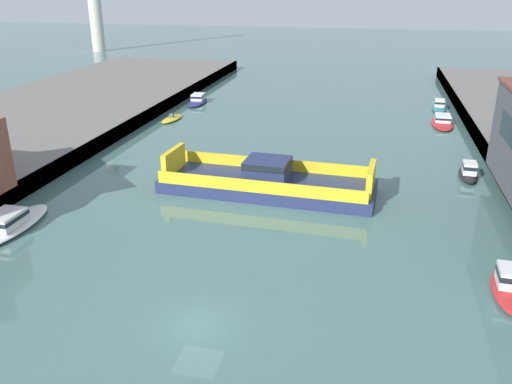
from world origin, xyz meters
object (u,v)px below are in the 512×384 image
at_px(moored_boat_near_left, 172,119).
at_px(moored_boat_far_right, 10,223).
at_px(moored_boat_mid_right, 508,284).
at_px(moored_boat_mid_left, 439,106).
at_px(chain_ferry, 267,182).
at_px(moored_boat_near_right, 198,100).
at_px(moored_boat_far_left, 469,172).
at_px(moored_boat_upstream_a, 442,121).

relative_size(moored_boat_near_left, moored_boat_far_right, 0.65).
bearing_deg(moored_boat_mid_right, moored_boat_mid_left, 89.17).
height_order(chain_ferry, moored_boat_near_left, chain_ferry).
distance_m(moored_boat_mid_left, moored_boat_mid_right, 51.04).
xyz_separation_m(moored_boat_near_right, moored_boat_far_right, (0.30, -46.59, 0.08)).
relative_size(moored_boat_near_right, moored_boat_mid_left, 1.22).
bearing_deg(moored_boat_near_right, moored_boat_far_left, -36.20).
bearing_deg(moored_boat_far_left, moored_boat_near_left, 157.08).
bearing_deg(moored_boat_upstream_a, chain_ferry, -122.01).
xyz_separation_m(moored_boat_mid_right, moored_boat_far_left, (0.69, 21.21, -0.01)).
bearing_deg(moored_boat_far_right, moored_boat_mid_right, -2.07).
xyz_separation_m(moored_boat_near_right, moored_boat_upstream_a, (36.08, -5.69, -0.05)).
height_order(moored_boat_far_left, moored_boat_upstream_a, moored_boat_far_left).
bearing_deg(chain_ferry, moored_boat_far_right, -145.78).
xyz_separation_m(moored_boat_mid_right, moored_boat_far_right, (-35.43, 1.28, -0.03)).
bearing_deg(moored_boat_mid_left, chain_ferry, -116.05).
xyz_separation_m(moored_boat_mid_left, moored_boat_upstream_a, (-0.40, -8.85, -0.10)).
relative_size(chain_ferry, moored_boat_mid_right, 3.64).
xyz_separation_m(moored_boat_mid_left, moored_boat_far_right, (-36.17, -49.76, 0.04)).
distance_m(chain_ferry, moored_boat_near_right, 38.96).
bearing_deg(moored_boat_far_left, moored_boat_upstream_a, 90.94).
distance_m(chain_ferry, moored_boat_far_right, 21.46).
distance_m(moored_boat_mid_right, moored_boat_upstream_a, 42.19).
relative_size(chain_ferry, moored_boat_mid_left, 3.12).
bearing_deg(chain_ferry, moored_boat_upstream_a, 57.99).
distance_m(moored_boat_near_right, moored_boat_mid_left, 36.61).
xyz_separation_m(chain_ferry, moored_boat_far_left, (18.38, 7.86, -0.38)).
height_order(moored_boat_near_right, moored_boat_upstream_a, moored_boat_near_right).
bearing_deg(moored_boat_near_left, moored_boat_upstream_a, 8.77).
bearing_deg(moored_boat_far_right, chain_ferry, 34.22).
distance_m(moored_boat_near_right, moored_boat_far_left, 45.14).
bearing_deg(moored_boat_near_right, moored_boat_mid_right, -53.26).
bearing_deg(moored_boat_far_right, moored_boat_mid_left, 53.99).
distance_m(moored_boat_mid_left, moored_boat_far_left, 29.83).
height_order(moored_boat_far_right, moored_boat_upstream_a, moored_boat_far_right).
height_order(chain_ferry, moored_boat_mid_right, chain_ferry).
bearing_deg(chain_ferry, moored_boat_near_right, 117.60).
height_order(moored_boat_near_right, moored_boat_far_right, moored_boat_far_right).
bearing_deg(moored_boat_mid_left, moored_boat_upstream_a, -92.56).
distance_m(moored_boat_near_right, moored_boat_upstream_a, 36.52).
xyz_separation_m(moored_boat_near_right, moored_boat_mid_left, (36.47, 3.16, 0.04)).
height_order(moored_boat_mid_left, moored_boat_far_right, moored_boat_far_right).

